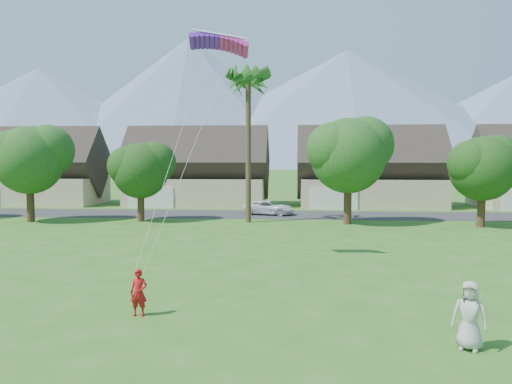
# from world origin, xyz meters

# --- Properties ---
(ground) EXTENTS (500.00, 500.00, 0.00)m
(ground) POSITION_xyz_m (0.00, 0.00, 0.00)
(ground) COLOR #2D6019
(ground) RESTS_ON ground
(street) EXTENTS (90.00, 7.00, 0.01)m
(street) POSITION_xyz_m (0.00, 34.00, 0.01)
(street) COLOR #2D2D30
(street) RESTS_ON ground
(kite_flyer) EXTENTS (0.59, 0.39, 1.60)m
(kite_flyer) POSITION_xyz_m (-3.52, 4.13, 0.80)
(kite_flyer) COLOR #B01415
(kite_flyer) RESTS_ON ground
(watcher) EXTENTS (1.11, 0.96, 1.93)m
(watcher) POSITION_xyz_m (6.55, 1.93, 0.96)
(watcher) COLOR #B5B4B0
(watcher) RESTS_ON ground
(parked_car) EXTENTS (5.04, 3.19, 1.30)m
(parked_car) POSITION_xyz_m (-0.57, 34.00, 0.65)
(parked_car) COLOR silver
(parked_car) RESTS_ON ground
(mountain_ridge) EXTENTS (540.00, 240.00, 70.00)m
(mountain_ridge) POSITION_xyz_m (10.40, 260.00, 29.07)
(mountain_ridge) COLOR slate
(mountain_ridge) RESTS_ON ground
(houses_row) EXTENTS (72.75, 8.19, 8.86)m
(houses_row) POSITION_xyz_m (0.49, 42.99, 3.44)
(houses_row) COLOR beige
(houses_row) RESTS_ON ground
(tree_row) EXTENTS (62.27, 6.67, 8.45)m
(tree_row) POSITION_xyz_m (-1.14, 27.92, 4.89)
(tree_row) COLOR #47301C
(tree_row) RESTS_ON ground
(fan_palm) EXTENTS (3.00, 3.00, 13.80)m
(fan_palm) POSITION_xyz_m (-2.00, 28.50, 11.80)
(fan_palm) COLOR #4C3D26
(fan_palm) RESTS_ON ground
(parafoil_kite) EXTENTS (2.93, 1.09, 0.50)m
(parafoil_kite) POSITION_xyz_m (-2.00, 12.76, 11.02)
(parafoil_kite) COLOR #611AC9
(parafoil_kite) RESTS_ON ground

